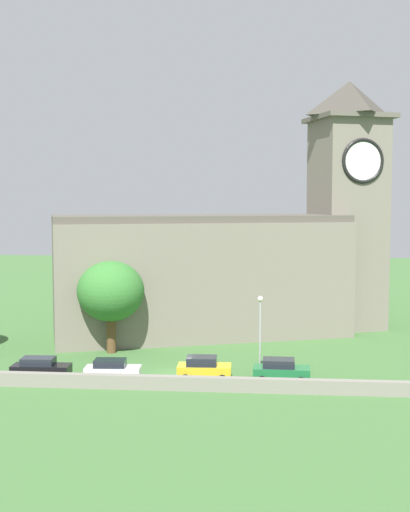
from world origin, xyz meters
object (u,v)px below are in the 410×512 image
Objects in this scene: car_black at (40,367)px; tree_riverside_west at (111,292)px; car_green at (281,370)px; car_yellow at (204,368)px; streetlamp_west_mid at (260,322)px; car_white at (112,369)px; church at (236,258)px.

car_black is 10.99m from tree_riverside_west.
car_black is at bearing -178.00° from car_green.
tree_riverside_west is (-9.47, 8.57, 4.82)m from car_yellow.
streetlamp_west_mid is at bearing 137.59° from car_green.
streetlamp_west_mid is (17.51, 2.17, 3.56)m from car_black.
car_black is 5.88m from car_white.
church is 18.41m from streetlamp_west_mid.
tree_riverside_west is (-2.25, 9.24, 4.92)m from car_white.
car_white is 1.01× the size of car_green.
church reaches higher than car_black.
car_yellow is (13.10, 0.56, 0.10)m from car_black.
car_white is 0.52× the size of tree_riverside_west.
church is 5.71× the size of streetlamp_west_mid.
streetlamp_west_mid is at bearing -26.61° from tree_riverside_west.
car_yellow is at bearing -94.72° from church.
car_white is at bearing -168.90° from streetlamp_west_mid.
church is 23.12m from car_white.
car_black is 18.00m from streetlamp_west_mid.
church is 7.93× the size of car_black.
church is 4.32× the size of tree_riverside_west.
church is 8.39× the size of car_green.
church is at bearing 44.44° from tree_riverside_west.
church reaches higher than tree_riverside_west.
tree_riverside_west is at bearing 103.71° from car_white.
tree_riverside_west reaches higher than streetlamp_west_mid.
car_white is at bearing -76.29° from tree_riverside_west.
streetlamp_west_mid is (2.81, -17.82, -3.69)m from church.
car_green is (6.06, 0.11, -0.04)m from car_yellow.
car_yellow is at bearing -159.95° from streetlamp_west_mid.
car_white is 1.05× the size of car_yellow.
car_black is 0.72× the size of streetlamp_west_mid.
car_black is (-14.70, -19.99, -7.25)m from church.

